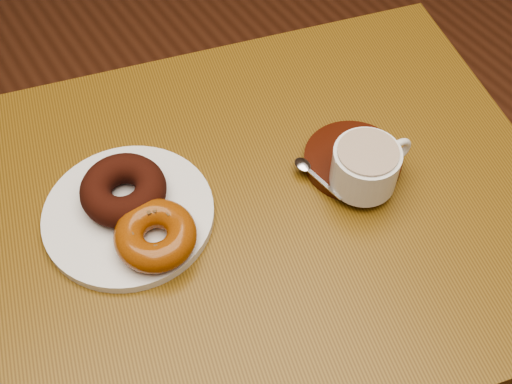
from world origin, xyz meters
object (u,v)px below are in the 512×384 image
donut_plate (129,214)px  saucer (352,160)px  coffee_cup (366,166)px  cafe_table (245,256)px

donut_plate → saucer: size_ratio=1.65×
donut_plate → coffee_cup: (0.28, -0.12, 0.04)m
saucer → cafe_table: bearing=173.6°
saucer → coffee_cup: 0.06m
saucer → donut_plate: bearing=164.0°
coffee_cup → saucer: bearing=74.2°
cafe_table → donut_plate: bearing=167.8°
cafe_table → coffee_cup: bearing=-5.9°
coffee_cup → cafe_table: bearing=162.9°
cafe_table → donut_plate: size_ratio=4.35×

